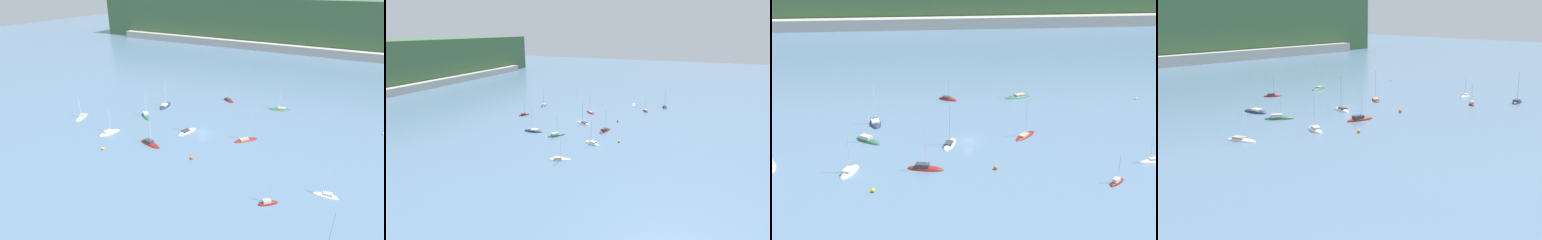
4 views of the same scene
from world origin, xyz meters
The scene contains 16 objects.
ground_plane centered at (0.00, 0.00, 0.00)m, with size 600.00×600.00×0.00m, color slate.
sailboat_0 centered at (38.73, -15.28, 0.08)m, with size 5.72×2.23×6.96m.
sailboat_1 centered at (-4.64, -2.39, 0.08)m, with size 4.49×7.74×10.61m.
sailboat_2 centered at (27.81, -24.10, 0.14)m, with size 4.52×4.20×6.81m.
sailboat_3 centered at (-10.56, -14.59, 0.14)m, with size 8.18×3.89×10.43m.
sailboat_4 centered at (-26.38, -14.84, 0.10)m, with size 4.69×7.33×9.84m.
sailboat_5 centered at (-23.80, 1.49, 0.13)m, with size 7.25×6.54×9.34m.
sailboat_6 centered at (17.58, 30.63, 0.10)m, with size 8.82×5.05×10.43m.
sailboat_7 centered at (-22.84, 12.82, 0.08)m, with size 3.85×8.21×10.75m.
sailboat_8 centered at (-3.14, 30.15, 0.08)m, with size 6.19×4.65×7.21m.
sailboat_9 centered at (-43.77, -10.11, 0.09)m, with size 4.78×7.66×8.85m.
sailboat_10 centered at (14.02, 1.32, 0.09)m, with size 6.96×7.35×9.88m.
sailboat_11 centered at (40.24, -32.13, 0.10)m, with size 7.24×3.66×10.28m.
mooring_buoy_0 centered at (4.32, -15.92, 0.44)m, with size 0.87×0.87×0.87m.
mooring_buoy_1 centered at (51.59, 25.78, 0.27)m, with size 0.54×0.54×0.54m.
mooring_buoy_2 centered at (-20.82, -23.66, 0.42)m, with size 0.84×0.84×0.84m.
Camera 4 is at (-108.92, -104.30, 28.78)m, focal length 50.00 mm.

